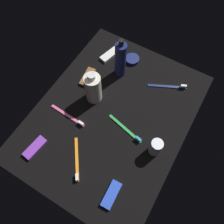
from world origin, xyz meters
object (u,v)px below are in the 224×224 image
snack_bar_brown (88,77)px  cream_tin_left (132,59)px  snack_bar_purple (35,148)px  toothbrush_pink (70,116)px  toothbrush_orange (77,161)px  snack_bar_blue (111,195)px  deodorant_stick (156,147)px  snack_bar_white (110,55)px  bodywash_bottle (93,88)px  toothbrush_green (127,130)px  lotion_bottle (120,60)px  toothbrush_navy (169,86)px

snack_bar_brown → cream_tin_left: size_ratio=1.49×
snack_bar_purple → cream_tin_left: size_ratio=1.49×
toothbrush_pink → snack_bar_purple: (18.87, -3.90, 0.14)cm
toothbrush_orange → snack_bar_blue: size_ratio=1.46×
deodorant_stick → toothbrush_pink: size_ratio=0.49×
cream_tin_left → snack_bar_white: bearing=-74.1°
bodywash_bottle → snack_bar_brown: bearing=-131.5°
toothbrush_orange → snack_bar_blue: 18.69cm
snack_bar_white → toothbrush_green: bearing=56.0°
bodywash_bottle → toothbrush_green: bearing=71.9°
deodorant_stick → snack_bar_white: size_ratio=0.85×
toothbrush_orange → snack_bar_white: toothbrush_orange is taller
snack_bar_blue → snack_bar_white: same height
lotion_bottle → toothbrush_navy: size_ratio=1.30×
snack_bar_white → cream_tin_left: (-3.19, 11.19, 0.10)cm
toothbrush_orange → snack_bar_white: 55.83cm
toothbrush_navy → snack_bar_white: size_ratio=1.61×
deodorant_stick → snack_bar_purple: (23.88, -42.42, -3.66)cm
lotion_bottle → snack_bar_white: (-6.59, -9.64, -8.99)cm
toothbrush_green → toothbrush_navy: same height
deodorant_stick → toothbrush_orange: size_ratio=0.58×
bodywash_bottle → toothbrush_orange: size_ratio=1.12×
deodorant_stick → toothbrush_navy: deodorant_stick is taller
lotion_bottle → toothbrush_pink: bearing=-12.5°
deodorant_stick → toothbrush_orange: 31.78cm
toothbrush_green → toothbrush_pink: 25.67cm
toothbrush_green → cream_tin_left: (-34.44, -16.02, 0.25)cm
snack_bar_white → cream_tin_left: cream_tin_left is taller
cream_tin_left → deodorant_stick: bearing=39.2°
toothbrush_green → toothbrush_navy: 30.09cm
toothbrush_orange → snack_bar_blue: toothbrush_orange is taller
bodywash_bottle → deodorant_stick: (9.04, 34.76, -3.24)cm
snack_bar_white → toothbrush_orange: bearing=32.2°
snack_bar_blue → cream_tin_left: 64.79cm
bodywash_bottle → toothbrush_orange: (28.87, 10.22, -7.04)cm
lotion_bottle → toothbrush_navy: (-4.73, 23.99, -9.14)cm
toothbrush_pink → snack_bar_white: size_ratio=1.73×
bodywash_bottle → toothbrush_green: bodywash_bottle is taller
toothbrush_pink → toothbrush_green: bearing=106.4°
bodywash_bottle → toothbrush_navy: (-22.59, 27.29, -7.04)cm
toothbrush_orange → snack_bar_brown: bearing=-152.8°
deodorant_stick → toothbrush_green: (-2.24, -13.89, -3.80)cm
snack_bar_blue → cream_tin_left: (-60.31, -23.68, 0.10)cm
lotion_bottle → toothbrush_orange: lotion_bottle is taller
toothbrush_pink → snack_bar_purple: bearing=-11.7°
toothbrush_navy → bodywash_bottle: bearing=-50.4°
snack_bar_blue → bodywash_bottle: bearing=-141.9°
toothbrush_navy → snack_bar_brown: bearing=-67.0°
toothbrush_green → snack_bar_brown: bearing=-115.9°
deodorant_stick → snack_bar_brown: (-16.46, -43.16, -3.66)cm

